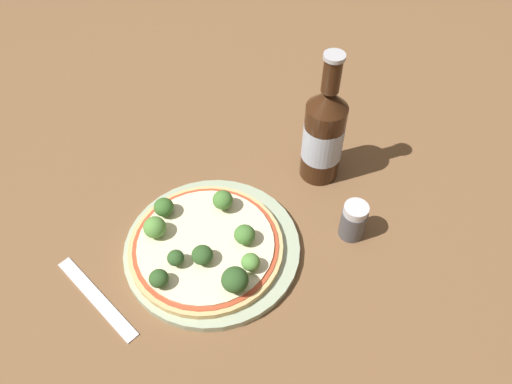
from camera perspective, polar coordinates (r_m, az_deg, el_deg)
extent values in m
plane|color=brown|center=(0.74, -6.17, -6.14)|extent=(3.00, 3.00, 0.00)
cylinder|color=#A3B293|center=(0.73, -5.02, -6.40)|extent=(0.25, 0.25, 0.01)
cylinder|color=tan|center=(0.72, -5.53, -6.14)|extent=(0.22, 0.22, 0.01)
cylinder|color=#B74728|center=(0.71, -5.56, -5.88)|extent=(0.21, 0.21, 0.00)
cylinder|color=beige|center=(0.71, -5.57, -5.82)|extent=(0.19, 0.19, 0.00)
cylinder|color=#7A9E5B|center=(0.74, -3.77, -1.56)|extent=(0.01, 0.01, 0.01)
ellipsoid|color=#477A33|center=(0.73, -3.82, -0.91)|extent=(0.03, 0.03, 0.03)
cylinder|color=#7A9E5B|center=(0.69, -9.06, -7.89)|extent=(0.01, 0.01, 0.01)
ellipsoid|color=#2D5123|center=(0.68, -9.17, -7.44)|extent=(0.02, 0.02, 0.02)
cylinder|color=#7A9E5B|center=(0.70, -1.30, -5.41)|extent=(0.01, 0.01, 0.01)
ellipsoid|color=#477A33|center=(0.70, -1.31, -4.88)|extent=(0.03, 0.03, 0.03)
cylinder|color=#7A9E5B|center=(0.73, -11.36, -4.53)|extent=(0.01, 0.01, 0.01)
ellipsoid|color=#568E3D|center=(0.72, -11.50, -3.97)|extent=(0.03, 0.03, 0.03)
cylinder|color=#7A9E5B|center=(0.75, -10.37, -2.24)|extent=(0.01, 0.01, 0.01)
ellipsoid|color=#386628|center=(0.74, -10.49, -1.70)|extent=(0.03, 0.03, 0.03)
cylinder|color=#7A9E5B|center=(0.66, -2.73, -10.78)|extent=(0.01, 0.01, 0.01)
ellipsoid|color=#2D5123|center=(0.65, -2.78, -10.16)|extent=(0.04, 0.04, 0.03)
cylinder|color=#7A9E5B|center=(0.68, -0.62, -8.47)|extent=(0.01, 0.01, 0.01)
ellipsoid|color=#568E3D|center=(0.67, -0.63, -8.00)|extent=(0.03, 0.03, 0.02)
cylinder|color=#7A9E5B|center=(0.68, -10.92, -10.11)|extent=(0.01, 0.01, 0.01)
ellipsoid|color=#2D5123|center=(0.67, -11.05, -9.67)|extent=(0.03, 0.03, 0.02)
cylinder|color=#7A9E5B|center=(0.69, -6.09, -7.64)|extent=(0.01, 0.01, 0.01)
ellipsoid|color=#2D5123|center=(0.68, -6.17, -7.16)|extent=(0.03, 0.03, 0.02)
cylinder|color=#381E0F|center=(0.78, 7.60, 5.70)|extent=(0.06, 0.06, 0.14)
cylinder|color=#B2BCD1|center=(0.78, 7.62, 5.85)|extent=(0.06, 0.06, 0.06)
cone|color=#381E0F|center=(0.73, 8.29, 10.47)|extent=(0.06, 0.06, 0.03)
cylinder|color=#381E0F|center=(0.70, 8.67, 13.10)|extent=(0.03, 0.03, 0.05)
cylinder|color=#B2B2B7|center=(0.68, 8.97, 15.06)|extent=(0.03, 0.03, 0.01)
cylinder|color=#4C4C51|center=(0.74, 11.01, -3.50)|extent=(0.04, 0.04, 0.05)
cylinder|color=silver|center=(0.72, 11.38, -2.01)|extent=(0.04, 0.04, 0.01)
cube|color=silver|center=(0.72, -17.71, -11.57)|extent=(0.06, 0.17, 0.00)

